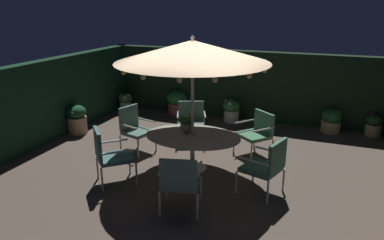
% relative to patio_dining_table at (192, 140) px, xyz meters
% --- Properties ---
extents(ground_plane, '(8.06, 7.88, 0.02)m').
position_rel_patio_dining_table_xyz_m(ground_plane, '(0.11, -0.11, -0.61)').
color(ground_plane, brown).
extents(hedge_backdrop_rear, '(8.06, 0.30, 1.87)m').
position_rel_patio_dining_table_xyz_m(hedge_backdrop_rear, '(0.11, 3.68, 0.34)').
color(hedge_backdrop_rear, black).
rests_on(hedge_backdrop_rear, ground_plane).
extents(hedge_backdrop_left, '(0.30, 7.88, 1.87)m').
position_rel_patio_dining_table_xyz_m(hedge_backdrop_left, '(-3.77, -0.11, 0.34)').
color(hedge_backdrop_left, '#143220').
rests_on(hedge_backdrop_left, ground_plane).
extents(patio_dining_table, '(1.86, 1.41, 0.70)m').
position_rel_patio_dining_table_xyz_m(patio_dining_table, '(0.00, 0.00, 0.00)').
color(patio_dining_table, silver).
rests_on(patio_dining_table, ground_plane).
extents(patio_umbrella, '(2.81, 2.81, 2.56)m').
position_rel_patio_dining_table_xyz_m(patio_umbrella, '(-0.00, -0.00, 1.69)').
color(patio_umbrella, silver).
rests_on(patio_umbrella, ground_plane).
extents(centerpiece_planter, '(0.26, 0.26, 0.37)m').
position_rel_patio_dining_table_xyz_m(centerpiece_planter, '(-0.15, 0.09, 0.31)').
color(centerpiece_planter, tan).
rests_on(centerpiece_planter, patio_dining_table).
extents(patio_chair_north, '(0.84, 0.84, 1.04)m').
position_rel_patio_dining_table_xyz_m(patio_chair_north, '(-1.15, -1.09, -0.01)').
color(patio_chair_north, silver).
rests_on(patio_chair_north, ground_plane).
extents(patio_chair_northeast, '(0.73, 0.71, 0.96)m').
position_rel_patio_dining_table_xyz_m(patio_chair_northeast, '(0.39, -1.52, -0.03)').
color(patio_chair_northeast, silver).
rests_on(patio_chair_northeast, ground_plane).
extents(patio_chair_east, '(0.77, 0.76, 0.99)m').
position_rel_patio_dining_table_xyz_m(patio_chair_east, '(1.52, -0.47, -0.04)').
color(patio_chair_east, silver).
rests_on(patio_chair_east, ground_plane).
extents(patio_chair_southeast, '(0.87, 0.86, 0.92)m').
position_rel_patio_dining_table_xyz_m(patio_chair_southeast, '(1.00, 1.21, -0.07)').
color(patio_chair_southeast, silver).
rests_on(patio_chair_southeast, ground_plane).
extents(patio_chair_south, '(0.81, 0.77, 0.92)m').
position_rel_patio_dining_table_xyz_m(patio_chair_south, '(-0.60, 1.45, -0.06)').
color(patio_chair_south, silver).
rests_on(patio_chair_south, ground_plane).
extents(patio_chair_southwest, '(0.70, 0.70, 0.99)m').
position_rel_patio_dining_table_xyz_m(patio_chair_southwest, '(-1.52, 0.42, -0.04)').
color(patio_chair_southwest, beige).
rests_on(patio_chair_southwest, ground_plane).
extents(potted_plant_back_center, '(0.42, 0.42, 0.55)m').
position_rel_patio_dining_table_xyz_m(potted_plant_back_center, '(-3.31, 3.00, -0.29)').
color(potted_plant_back_center, silver).
rests_on(potted_plant_back_center, ground_plane).
extents(potted_plant_right_far, '(0.48, 0.49, 0.62)m').
position_rel_patio_dining_table_xyz_m(potted_plant_right_far, '(-0.10, 3.19, -0.26)').
color(potted_plant_right_far, beige).
rests_on(potted_plant_right_far, ground_plane).
extents(potted_plant_left_far, '(0.60, 0.60, 0.69)m').
position_rel_patio_dining_table_xyz_m(potted_plant_left_far, '(-1.80, 3.35, -0.23)').
color(potted_plant_left_far, '#A05E4F').
rests_on(potted_plant_left_far, ground_plane).
extents(potted_plant_left_near, '(0.49, 0.49, 0.60)m').
position_rel_patio_dining_table_xyz_m(potted_plant_left_near, '(2.45, 3.27, -0.29)').
color(potted_plant_left_near, tan).
rests_on(potted_plant_left_near, ground_plane).
extents(potted_plant_right_near, '(0.38, 0.39, 0.54)m').
position_rel_patio_dining_table_xyz_m(potted_plant_right_near, '(3.42, 3.36, -0.33)').
color(potted_plant_right_near, tan).
rests_on(potted_plant_right_near, ground_plane).
extents(potted_plant_back_left, '(0.48, 0.48, 0.71)m').
position_rel_patio_dining_table_xyz_m(potted_plant_back_left, '(-3.42, 0.90, -0.23)').
color(potted_plant_back_left, tan).
rests_on(potted_plant_back_left, ground_plane).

